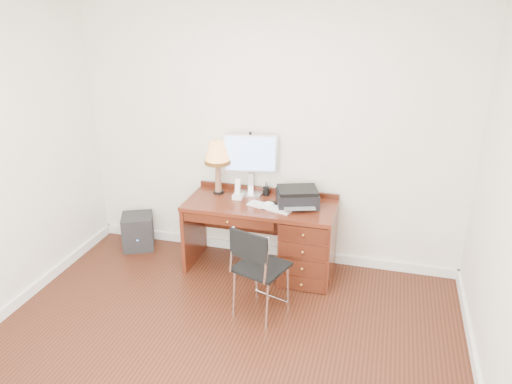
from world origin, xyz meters
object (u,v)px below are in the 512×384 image
(phone, at_px, (238,193))
(chair, at_px, (259,264))
(equipment_box, at_px, (138,231))
(leg_lamp, at_px, (217,156))
(desk, at_px, (291,237))
(monitor, at_px, (251,157))
(printer, at_px, (297,197))

(phone, distance_m, chair, 1.00)
(equipment_box, bearing_deg, leg_lamp, -21.79)
(desk, distance_m, monitor, 0.91)
(equipment_box, bearing_deg, monitor, -18.76)
(phone, height_order, chair, phone)
(desk, height_order, leg_lamp, leg_lamp)
(monitor, bearing_deg, leg_lamp, -175.79)
(leg_lamp, distance_m, phone, 0.43)
(monitor, relative_size, printer, 1.33)
(desk, height_order, equipment_box, desk)
(monitor, relative_size, equipment_box, 1.63)
(printer, bearing_deg, leg_lamp, 154.35)
(desk, xyz_separation_m, phone, (-0.57, 0.05, 0.40))
(monitor, xyz_separation_m, chair, (0.37, -1.02, -0.62))
(monitor, distance_m, phone, 0.39)
(monitor, relative_size, chair, 0.73)
(monitor, height_order, printer, monitor)
(desk, height_order, phone, phone)
(desk, bearing_deg, printer, 46.93)
(desk, height_order, printer, printer)
(monitor, height_order, leg_lamp, monitor)
(desk, bearing_deg, monitor, 155.04)
(desk, relative_size, printer, 3.14)
(desk, xyz_separation_m, equipment_box, (-1.78, 0.10, -0.22))
(printer, xyz_separation_m, chair, (-0.16, -0.84, -0.31))
(chair, bearing_deg, equipment_box, 170.21)
(desk, relative_size, monitor, 2.37)
(printer, distance_m, equipment_box, 1.93)
(printer, relative_size, phone, 2.25)
(printer, distance_m, chair, 0.91)
(printer, height_order, phone, phone)
(phone, distance_m, equipment_box, 1.36)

